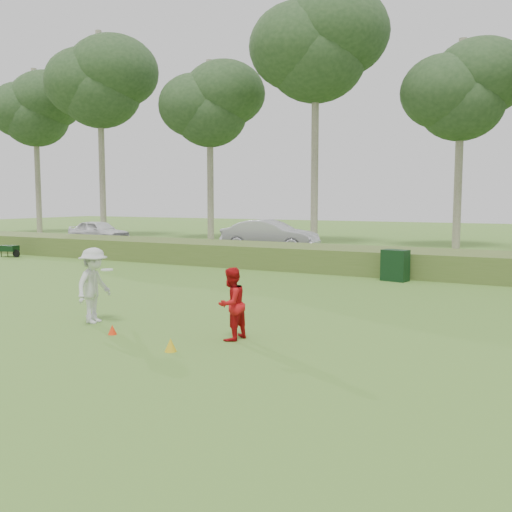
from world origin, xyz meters
The scene contains 16 objects.
ground centered at (0.00, 0.00, 0.00)m, with size 120.00×120.00×0.00m, color #437426.
reed_strip centered at (0.00, 12.00, 0.45)m, with size 80.00×3.00×0.90m, color #486227.
park_road centered at (0.00, 17.00, 0.03)m, with size 80.00×6.00×0.06m, color #2D2D2D.
tree_0 centered at (-30.00, 23.50, 9.72)m, with size 6.76×6.76×13.00m.
tree_1 centered at (-22.00, 22.20, 10.85)m, with size 7.54×7.54×14.50m.
tree_2 centered at (-14.00, 24.00, 8.97)m, with size 6.50×6.50×12.00m.
tree_3 centered at (-6.00, 23.00, 11.60)m, with size 7.80×7.80×15.50m.
tree_4 centered at (2.00, 24.50, 8.59)m, with size 6.24×6.24×11.50m.
player_white centered at (-2.24, 0.40, 0.85)m, with size 0.93×1.18×1.70m.
player_red centered at (1.30, 0.47, 0.72)m, with size 0.70×0.55×1.45m, color red.
cone_orange centered at (-1.10, -0.29, 0.10)m, with size 0.18×0.18×0.20m, color #FF340D.
cone_yellow centered at (0.75, -0.81, 0.12)m, with size 0.23×0.23×0.25m, color gold.
utility_cabinet centered at (2.15, 10.12, 0.53)m, with size 0.85×0.53×1.07m, color black.
wheelbarrow centered at (-16.31, 9.51, 0.40)m, with size 1.15×0.67×0.55m.
car_left centered at (-18.07, 17.49, 0.77)m, with size 1.67×4.16×1.42m, color white.
car_mid centered at (-6.10, 17.19, 0.88)m, with size 1.74×5.00×1.65m, color #BCBCC0.
Camera 1 is at (6.89, -9.14, 2.80)m, focal length 40.00 mm.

